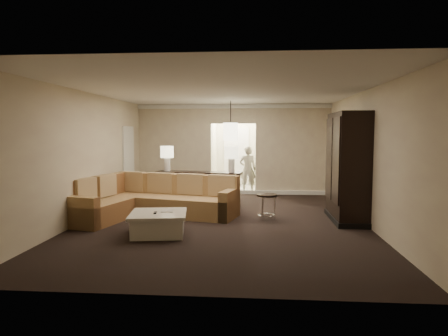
# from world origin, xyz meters

# --- Properties ---
(ground) EXTENTS (8.00, 8.00, 0.00)m
(ground) POSITION_xyz_m (0.00, 0.00, 0.00)
(ground) COLOR black
(ground) RESTS_ON ground
(wall_back) EXTENTS (6.00, 0.04, 2.80)m
(wall_back) POSITION_xyz_m (0.00, 4.00, 1.40)
(wall_back) COLOR beige
(wall_back) RESTS_ON ground
(wall_front) EXTENTS (6.00, 0.04, 2.80)m
(wall_front) POSITION_xyz_m (0.00, -4.00, 1.40)
(wall_front) COLOR beige
(wall_front) RESTS_ON ground
(wall_left) EXTENTS (0.04, 8.00, 2.80)m
(wall_left) POSITION_xyz_m (-3.00, 0.00, 1.40)
(wall_left) COLOR beige
(wall_left) RESTS_ON ground
(wall_right) EXTENTS (0.04, 8.00, 2.80)m
(wall_right) POSITION_xyz_m (3.00, 0.00, 1.40)
(wall_right) COLOR beige
(wall_right) RESTS_ON ground
(ceiling) EXTENTS (6.00, 8.00, 0.02)m
(ceiling) POSITION_xyz_m (0.00, 0.00, 2.80)
(ceiling) COLOR silver
(ceiling) RESTS_ON wall_back
(crown_molding) EXTENTS (6.00, 0.10, 0.12)m
(crown_molding) POSITION_xyz_m (0.00, 3.95, 2.73)
(crown_molding) COLOR silver
(crown_molding) RESTS_ON wall_back
(baseboard) EXTENTS (6.00, 0.10, 0.12)m
(baseboard) POSITION_xyz_m (0.00, 3.95, 0.06)
(baseboard) COLOR silver
(baseboard) RESTS_ON ground
(side_door) EXTENTS (0.05, 0.90, 2.10)m
(side_door) POSITION_xyz_m (-2.97, 2.80, 1.05)
(side_door) COLOR silver
(side_door) RESTS_ON ground
(foyer) EXTENTS (1.44, 2.02, 2.80)m
(foyer) POSITION_xyz_m (0.00, 5.34, 1.30)
(foyer) COLOR beige
(foyer) RESTS_ON ground
(sectional_sofa) EXTENTS (3.66, 2.68, 0.95)m
(sectional_sofa) POSITION_xyz_m (-1.75, 0.36, 0.38)
(sectional_sofa) COLOR brown
(sectional_sofa) RESTS_ON ground
(coffee_table) EXTENTS (1.18, 1.18, 0.44)m
(coffee_table) POSITION_xyz_m (-1.11, -1.20, 0.21)
(coffee_table) COLOR beige
(coffee_table) RESTS_ON ground
(console_table) EXTENTS (2.33, 0.78, 0.88)m
(console_table) POSITION_xyz_m (-0.80, 2.00, 0.53)
(console_table) COLOR black
(console_table) RESTS_ON ground
(armoire) EXTENTS (0.70, 1.63, 2.35)m
(armoire) POSITION_xyz_m (2.69, 0.29, 1.12)
(armoire) COLOR black
(armoire) RESTS_ON ground
(drink_table) EXTENTS (0.46, 0.46, 0.57)m
(drink_table) POSITION_xyz_m (0.95, 0.23, 0.41)
(drink_table) COLOR black
(drink_table) RESTS_ON ground
(table_lamp_left) EXTENTS (0.35, 0.35, 0.67)m
(table_lamp_left) POSITION_xyz_m (-1.68, 2.10, 1.33)
(table_lamp_left) COLOR silver
(table_lamp_left) RESTS_ON console_table
(table_lamp_right) EXTENTS (0.35, 0.35, 0.67)m
(table_lamp_right) POSITION_xyz_m (0.07, 1.90, 1.33)
(table_lamp_right) COLOR silver
(table_lamp_right) RESTS_ON console_table
(pendant_light) EXTENTS (0.38, 0.38, 1.09)m
(pendant_light) POSITION_xyz_m (0.00, 2.70, 1.95)
(pendant_light) COLOR black
(pendant_light) RESTS_ON ceiling
(person) EXTENTS (0.61, 0.42, 1.65)m
(person) POSITION_xyz_m (0.45, 4.30, 0.83)
(person) COLOR beige
(person) RESTS_ON ground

